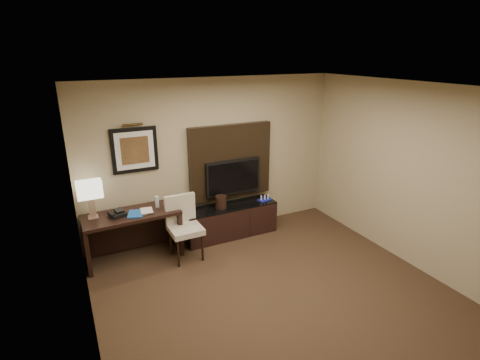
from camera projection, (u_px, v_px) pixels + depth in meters
floor at (291, 310)px, 4.72m from camera, size 4.50×5.00×0.01m
ceiling at (302, 91)px, 3.83m from camera, size 4.50×5.00×0.01m
wall_back at (213, 158)px, 6.39m from camera, size 4.50×0.01×2.70m
wall_left at (85, 258)px, 3.34m from camera, size 0.01×5.00×2.70m
wall_right at (431, 183)px, 5.21m from camera, size 0.01×5.00×2.70m
desk at (133, 236)px, 5.79m from camera, size 1.45×0.66×0.76m
credenza at (230, 221)px, 6.54m from camera, size 1.63×0.46×0.56m
tv_wall_panel at (230, 162)px, 6.49m from camera, size 1.50×0.12×1.30m
tv at (233, 177)px, 6.49m from camera, size 1.00×0.08×0.60m
artwork at (135, 150)px, 5.73m from camera, size 0.70×0.04×0.70m
picture_light at (133, 125)px, 5.57m from camera, size 0.04×0.04×0.30m
desk_chair at (185, 229)px, 5.74m from camera, size 0.49×0.57×1.01m
table_lamp at (91, 198)px, 5.42m from camera, size 0.38×0.22×0.61m
desk_phone at (117, 213)px, 5.54m from camera, size 0.27×0.25×0.11m
blue_folder at (136, 214)px, 5.62m from camera, size 0.30×0.35×0.02m
book at (140, 205)px, 5.65m from camera, size 0.18×0.04×0.24m
water_bottle at (157, 202)px, 5.85m from camera, size 0.07×0.07×0.18m
ice_bucket at (221, 202)px, 6.33m from camera, size 0.21×0.21×0.22m
minibar_tray at (265, 198)px, 6.67m from camera, size 0.25×0.18×0.08m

